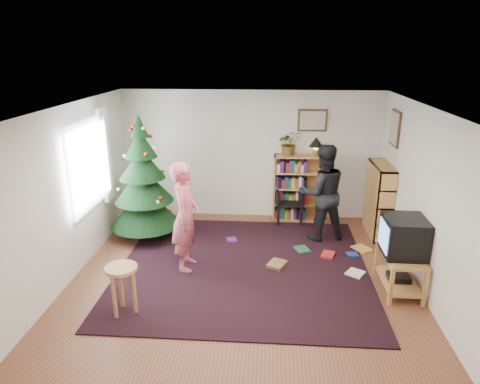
# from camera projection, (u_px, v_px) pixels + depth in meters

# --- Properties ---
(floor) EXTENTS (5.00, 5.00, 0.00)m
(floor) POSITION_uv_depth(u_px,v_px,m) (242.00, 277.00, 6.38)
(floor) COLOR brown
(floor) RESTS_ON ground
(ceiling) EXTENTS (5.00, 5.00, 0.00)m
(ceiling) POSITION_uv_depth(u_px,v_px,m) (243.00, 108.00, 5.57)
(ceiling) COLOR white
(ceiling) RESTS_ON wall_back
(wall_back) EXTENTS (5.00, 0.02, 2.50)m
(wall_back) POSITION_uv_depth(u_px,v_px,m) (251.00, 155.00, 8.34)
(wall_back) COLOR silver
(wall_back) RESTS_ON floor
(wall_front) EXTENTS (5.00, 0.02, 2.50)m
(wall_front) POSITION_uv_depth(u_px,v_px,m) (223.00, 297.00, 3.61)
(wall_front) COLOR silver
(wall_front) RESTS_ON floor
(wall_left) EXTENTS (0.02, 5.00, 2.50)m
(wall_left) POSITION_uv_depth(u_px,v_px,m) (69.00, 194.00, 6.15)
(wall_left) COLOR silver
(wall_left) RESTS_ON floor
(wall_right) EXTENTS (0.02, 5.00, 2.50)m
(wall_right) POSITION_uv_depth(u_px,v_px,m) (426.00, 202.00, 5.80)
(wall_right) COLOR silver
(wall_right) RESTS_ON floor
(rug) EXTENTS (3.80, 3.60, 0.02)m
(rug) POSITION_uv_depth(u_px,v_px,m) (244.00, 266.00, 6.66)
(rug) COLOR black
(rug) RESTS_ON floor
(window_pane) EXTENTS (0.04, 1.20, 1.40)m
(window_pane) POSITION_uv_depth(u_px,v_px,m) (86.00, 166.00, 6.63)
(window_pane) COLOR silver
(window_pane) RESTS_ON wall_left
(curtain) EXTENTS (0.06, 0.35, 1.60)m
(curtain) POSITION_uv_depth(u_px,v_px,m) (106.00, 155.00, 7.29)
(curtain) COLOR white
(curtain) RESTS_ON wall_left
(picture_back) EXTENTS (0.55, 0.03, 0.42)m
(picture_back) POSITION_uv_depth(u_px,v_px,m) (312.00, 120.00, 8.01)
(picture_back) COLOR #4C3319
(picture_back) RESTS_ON wall_back
(picture_right) EXTENTS (0.03, 0.50, 0.60)m
(picture_right) POSITION_uv_depth(u_px,v_px,m) (395.00, 128.00, 7.23)
(picture_right) COLOR #4C3319
(picture_right) RESTS_ON wall_right
(christmas_tree) EXTENTS (1.22, 1.22, 2.21)m
(christmas_tree) POSITION_uv_depth(u_px,v_px,m) (144.00, 188.00, 7.45)
(christmas_tree) COLOR #3F2816
(christmas_tree) RESTS_ON rug
(bookshelf_back) EXTENTS (0.95, 0.30, 1.30)m
(bookshelf_back) POSITION_uv_depth(u_px,v_px,m) (298.00, 187.00, 8.31)
(bookshelf_back) COLOR #C68E46
(bookshelf_back) RESTS_ON floor
(bookshelf_right) EXTENTS (0.30, 0.95, 1.30)m
(bookshelf_right) POSITION_uv_depth(u_px,v_px,m) (379.00, 199.00, 7.67)
(bookshelf_right) COLOR #C68E46
(bookshelf_right) RESTS_ON floor
(tv_stand) EXTENTS (0.50, 0.90, 0.55)m
(tv_stand) POSITION_uv_depth(u_px,v_px,m) (400.00, 268.00, 5.97)
(tv_stand) COLOR #C68E46
(tv_stand) RESTS_ON floor
(crt_tv) EXTENTS (0.55, 0.60, 0.52)m
(crt_tv) POSITION_uv_depth(u_px,v_px,m) (404.00, 236.00, 5.82)
(crt_tv) COLOR black
(crt_tv) RESTS_ON tv_stand
(armchair) EXTENTS (0.55, 0.55, 0.91)m
(armchair) POSITION_uv_depth(u_px,v_px,m) (288.00, 196.00, 8.34)
(armchair) COLOR black
(armchair) RESTS_ON rug
(stool) EXTENTS (0.40, 0.40, 0.67)m
(stool) POSITION_uv_depth(u_px,v_px,m) (122.00, 278.00, 5.34)
(stool) COLOR #C68E46
(stool) RESTS_ON floor
(person_standing) EXTENTS (0.41, 0.62, 1.69)m
(person_standing) POSITION_uv_depth(u_px,v_px,m) (185.00, 217.00, 6.39)
(person_standing) COLOR #BF4C56
(person_standing) RESTS_ON rug
(person_by_chair) EXTENTS (0.96, 0.82, 1.72)m
(person_by_chair) POSITION_uv_depth(u_px,v_px,m) (322.00, 193.00, 7.39)
(person_by_chair) COLOR black
(person_by_chair) RESTS_ON rug
(potted_plant) EXTENTS (0.50, 0.46, 0.48)m
(potted_plant) POSITION_uv_depth(u_px,v_px,m) (289.00, 143.00, 8.04)
(potted_plant) COLOR gray
(potted_plant) RESTS_ON bookshelf_back
(table_lamp) EXTENTS (0.27, 0.27, 0.36)m
(table_lamp) POSITION_uv_depth(u_px,v_px,m) (316.00, 143.00, 8.01)
(table_lamp) COLOR #A57F33
(table_lamp) RESTS_ON bookshelf_back
(floor_clutter) EXTENTS (2.42, 1.18, 0.08)m
(floor_clutter) POSITION_uv_depth(u_px,v_px,m) (315.00, 254.00, 6.98)
(floor_clutter) COLOR #A51E19
(floor_clutter) RESTS_ON rug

